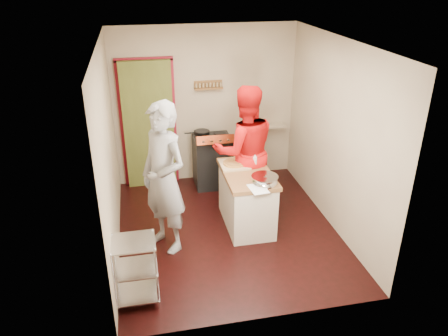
{
  "coord_description": "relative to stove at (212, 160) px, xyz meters",
  "views": [
    {
      "loc": [
        -1.1,
        -5.12,
        3.44
      ],
      "look_at": [
        -0.05,
        0.0,
        0.97
      ],
      "focal_mm": 35.0,
      "sensor_mm": 36.0,
      "label": 1
    }
  ],
  "objects": [
    {
      "name": "back_wall",
      "position": [
        -0.69,
        0.36,
        0.68
      ],
      "size": [
        3.0,
        0.44,
        2.6
      ],
      "color": "tan",
      "rests_on": "ground"
    },
    {
      "name": "person_red",
      "position": [
        0.32,
        -0.91,
        0.52
      ],
      "size": [
        0.94,
        0.74,
        1.94
      ],
      "primitive_type": "imported",
      "rotation": [
        0.0,
        0.0,
        3.14
      ],
      "color": "red",
      "rests_on": "ground"
    },
    {
      "name": "floor",
      "position": [
        -0.05,
        -1.42,
        -0.45
      ],
      "size": [
        3.5,
        3.5,
        0.0
      ],
      "primitive_type": "plane",
      "color": "black",
      "rests_on": "ground"
    },
    {
      "name": "ceiling",
      "position": [
        -0.05,
        -1.42,
        2.16
      ],
      "size": [
        3.0,
        3.5,
        0.02
      ],
      "primitive_type": "cube",
      "color": "white",
      "rests_on": "back_wall"
    },
    {
      "name": "wire_shelving",
      "position": [
        -1.33,
        -2.62,
        -0.01
      ],
      "size": [
        0.48,
        0.4,
        0.8
      ],
      "color": "silver",
      "rests_on": "ground"
    },
    {
      "name": "right_wall",
      "position": [
        1.45,
        -1.42,
        0.85
      ],
      "size": [
        0.04,
        3.5,
        2.6
      ],
      "primitive_type": "cube",
      "color": "tan",
      "rests_on": "ground"
    },
    {
      "name": "person_stripe",
      "position": [
        -0.9,
        -1.62,
        0.54
      ],
      "size": [
        0.81,
        0.86,
        1.98
      ],
      "primitive_type": "imported",
      "rotation": [
        0.0,
        0.0,
        -0.95
      ],
      "color": "silver",
      "rests_on": "ground"
    },
    {
      "name": "left_wall",
      "position": [
        -1.55,
        -1.42,
        0.85
      ],
      "size": [
        0.04,
        3.5,
        2.6
      ],
      "primitive_type": "cube",
      "color": "tan",
      "rests_on": "ground"
    },
    {
      "name": "stove",
      "position": [
        0.0,
        0.0,
        0.0
      ],
      "size": [
        0.6,
        0.63,
        1.0
      ],
      "color": "black",
      "rests_on": "ground"
    },
    {
      "name": "island",
      "position": [
        0.26,
        -1.32,
        -0.0
      ],
      "size": [
        0.65,
        1.22,
        1.14
      ],
      "color": "beige",
      "rests_on": "ground"
    }
  ]
}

